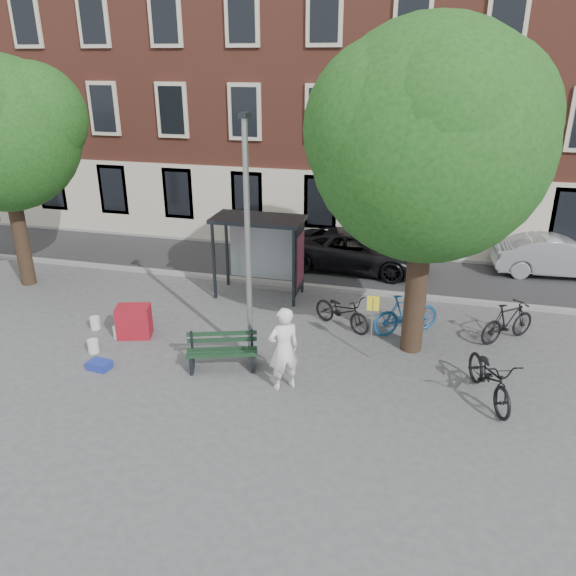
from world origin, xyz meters
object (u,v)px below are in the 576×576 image
(bike_c, at_px, (490,376))
(bike_d, at_px, (508,322))
(painter, at_px, (284,349))
(car_silver, at_px, (557,256))
(car_dark, at_px, (357,250))
(bike_a, at_px, (342,311))
(bike_b, at_px, (406,314))
(red_stand, at_px, (134,321))
(notice_sign, at_px, (372,315))
(lamppost, at_px, (248,256))
(bench, at_px, (222,353))
(bus_shelter, at_px, (271,239))

(bike_c, xyz_separation_m, bike_d, (0.69, 3.13, -0.02))
(painter, distance_m, car_silver, 12.16)
(bike_d, xyz_separation_m, car_dark, (-4.77, 4.63, 0.14))
(bike_a, bearing_deg, bike_c, -96.32)
(bike_b, bearing_deg, bike_c, -177.37)
(bike_b, bearing_deg, red_stand, 73.28)
(car_dark, bearing_deg, notice_sign, -164.30)
(lamppost, height_order, bike_d, lamppost)
(bike_b, xyz_separation_m, car_dark, (-2.05, 4.88, 0.11))
(lamppost, distance_m, red_stand, 4.22)
(painter, relative_size, bike_d, 1.09)
(bike_c, distance_m, car_dark, 8.77)
(bench, bearing_deg, car_dark, 55.63)
(notice_sign, bearing_deg, car_dark, 98.61)
(painter, relative_size, notice_sign, 1.18)
(bike_c, distance_m, notice_sign, 3.14)
(painter, distance_m, red_stand, 4.97)
(bike_b, distance_m, bike_d, 2.73)
(car_silver, distance_m, notice_sign, 9.55)
(bike_b, xyz_separation_m, car_silver, (4.89, 6.01, 0.12))
(bench, xyz_separation_m, bike_b, (4.30, 3.08, 0.19))
(red_stand, bearing_deg, car_silver, 33.54)
(car_silver, bearing_deg, bus_shelter, 109.74)
(bus_shelter, xyz_separation_m, bike_d, (7.11, -1.47, -1.35))
(bus_shelter, relative_size, bike_b, 1.43)
(lamppost, relative_size, painter, 2.97)
(bike_d, bearing_deg, lamppost, 70.65)
(bike_a, distance_m, notice_sign, 2.00)
(bench, bearing_deg, red_stand, 142.40)
(bus_shelter, distance_m, bike_c, 8.01)
(bike_b, relative_size, bike_c, 0.89)
(red_stand, bearing_deg, notice_sign, 3.55)
(notice_sign, bearing_deg, lamppost, -168.63)
(painter, xyz_separation_m, car_dark, (0.53, 8.45, -0.32))
(lamppost, height_order, red_stand, lamppost)
(painter, relative_size, car_dark, 0.40)
(red_stand, bearing_deg, bus_shelter, 52.54)
(bike_a, relative_size, notice_sign, 1.12)
(car_silver, bearing_deg, red_stand, 118.45)
(bench, bearing_deg, notice_sign, 3.54)
(lamppost, height_order, bench, lamppost)
(bike_c, bearing_deg, notice_sign, 137.65)
(bench, height_order, car_silver, car_silver)
(bike_d, height_order, car_silver, car_silver)
(bus_shelter, height_order, bike_b, bus_shelter)
(lamppost, relative_size, bike_a, 3.14)
(bike_d, bearing_deg, bus_shelter, 36.90)
(bus_shelter, relative_size, car_silver, 0.65)
(lamppost, distance_m, bench, 2.52)
(lamppost, relative_size, car_silver, 1.40)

